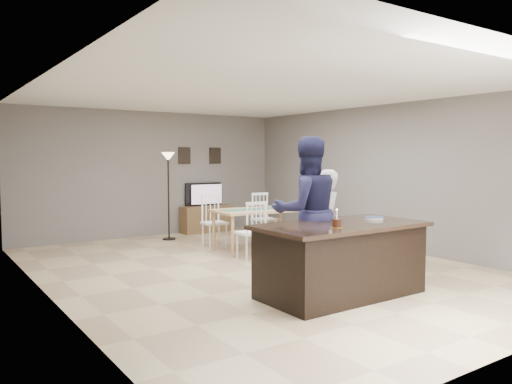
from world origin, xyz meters
TOP-DOWN VIEW (x-y plane):
  - floor at (0.00, 0.00)m, footprint 8.00×8.00m
  - room_shell at (0.00, 0.00)m, footprint 8.00×8.00m
  - kitchen_island at (0.00, -1.80)m, footprint 2.15×1.10m
  - tv_console at (1.20, 3.77)m, footprint 1.20×0.40m
  - television at (1.20, 3.84)m, footprint 0.91×0.12m
  - tv_screen_glow at (1.20, 3.76)m, footprint 0.78×0.00m
  - picture_frames at (1.15, 3.98)m, footprint 1.10×0.02m
  - doorway at (-2.99, -2.30)m, footprint 0.00×2.10m
  - woman at (0.36, -1.11)m, footprint 0.63×0.48m
  - man at (-0.03, -1.18)m, footprint 1.14×1.00m
  - birthday_cake at (-0.30, -2.03)m, footprint 0.14×0.14m
  - plate_stack at (0.63, -1.77)m, footprint 0.24×0.24m
  - dining_table at (0.90, 1.27)m, footprint 1.69×1.94m
  - floor_lamp at (0.04, 3.29)m, footprint 0.27×0.27m

SIDE VIEW (x-z plane):
  - floor at x=0.00m, z-range 0.00..0.00m
  - tv_console at x=1.20m, z-range 0.00..0.60m
  - kitchen_island at x=0.00m, z-range 0.00..0.90m
  - dining_table at x=0.90m, z-range 0.14..1.12m
  - woman at x=0.36m, z-range 0.00..1.54m
  - television at x=1.20m, z-range 0.60..1.13m
  - tv_screen_glow at x=1.20m, z-range 0.48..1.26m
  - plate_stack at x=0.63m, z-range 0.90..0.94m
  - birthday_cake at x=-0.30m, z-range 0.84..1.06m
  - man at x=-0.03m, z-range 0.00..1.99m
  - doorway at x=-2.99m, z-range -0.07..2.58m
  - floor_lamp at x=0.04m, z-range 0.50..2.32m
  - room_shell at x=0.00m, z-range -2.32..5.68m
  - picture_frames at x=1.15m, z-range 1.56..1.94m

